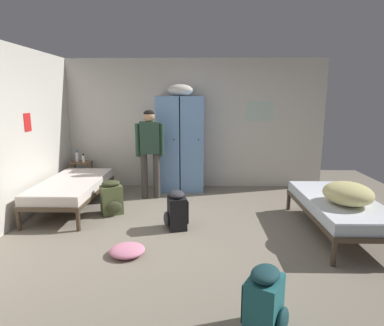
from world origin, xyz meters
The scene contains 14 objects.
ground_plane centered at (0.00, 0.00, 0.00)m, with size 8.16×8.16×0.00m, color gray.
room_backdrop centered at (-1.26, 1.30, 1.29)m, with size 5.22×5.09×2.58m.
locker_bank centered at (-0.27, 2.23, 0.97)m, with size 0.90×0.55×2.07m.
shelf_unit centered at (-2.25, 2.21, 0.35)m, with size 0.38×0.30×0.57m.
bed_right centered at (2.00, 0.16, 0.38)m, with size 0.90×1.90×0.49m.
bed_left_rear centered at (-2.00, 1.06, 0.38)m, with size 0.90×1.90×0.49m.
bedding_heap centered at (1.99, -0.08, 0.63)m, with size 0.60×0.67×0.28m.
person_traveler centered at (-0.79, 1.68, 0.97)m, with size 0.50×0.25×1.61m.
water_bottle centered at (-2.33, 2.23, 0.67)m, with size 0.06×0.06×0.22m.
lotion_bottle centered at (-2.18, 2.17, 0.64)m, with size 0.06×0.06×0.17m.
backpack_teal centered at (0.62, -1.81, 0.26)m, with size 0.41×0.40×0.55m.
backpack_olive centered at (-1.28, 0.82, 0.26)m, with size 0.39×0.41×0.55m.
backpack_black centered at (-0.22, 0.27, 0.26)m, with size 0.38×0.37×0.55m.
clothes_pile_pink centered at (-0.75, -0.55, 0.06)m, with size 0.42×0.41×0.11m.
Camera 1 is at (0.09, -4.10, 1.84)m, focal length 30.53 mm.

